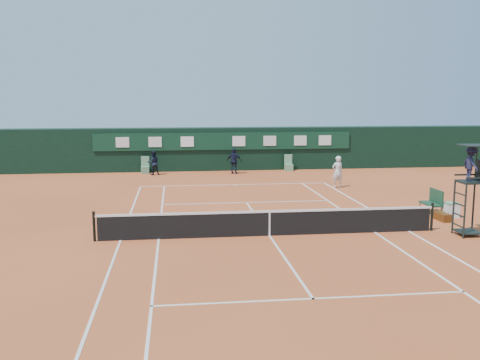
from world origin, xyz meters
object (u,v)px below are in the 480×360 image
Objects in this scene: tennis_net at (269,222)px; umpire_chair at (471,171)px; player_bench at (433,201)px; cooler at (451,210)px; player at (337,172)px.

umpire_chair is at bearing -6.67° from tennis_net.
tennis_net is at bearing -159.95° from player_bench.
cooler is (0.97, 3.03, -2.13)m from umpire_chair.
umpire_chair reaches higher than cooler.
cooler is at bearing 96.86° from player.
player_bench is (7.90, 2.88, 0.09)m from tennis_net.
umpire_chair is at bearing -97.58° from player_bench.
cooler is (8.37, 2.16, -0.18)m from tennis_net.
tennis_net is 7.06× the size of player.
tennis_net is 11.72m from player.
player_bench is 7.62m from player.
player_bench is 0.66× the size of player.
player_bench is at bearing 82.42° from umpire_chair.
umpire_chair reaches higher than player.
umpire_chair reaches higher than player_bench.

